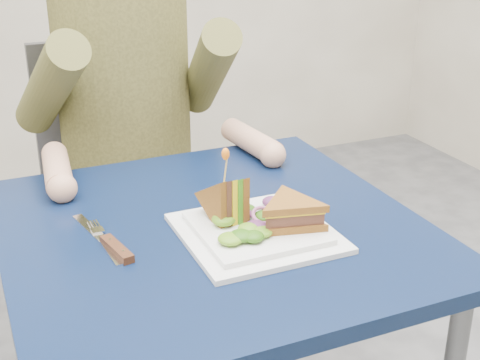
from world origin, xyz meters
name	(u,v)px	position (x,y,z in m)	size (l,w,h in m)	color
table	(213,262)	(0.00, 0.00, 0.65)	(0.75, 0.75, 0.73)	black
chair	(123,182)	(0.00, 0.71, 0.54)	(0.42, 0.40, 0.93)	#47474C
diner	(124,60)	(0.00, 0.59, 0.91)	(0.54, 0.59, 0.74)	#4D4A23
plate	(256,231)	(0.06, -0.07, 0.74)	(0.26, 0.26, 0.02)	white
sandwich_flat	(291,213)	(0.11, -0.10, 0.78)	(0.16, 0.16, 0.05)	brown
sandwich_upright	(226,202)	(0.02, -0.03, 0.78)	(0.08, 0.12, 0.12)	brown
fork	(105,243)	(-0.20, 0.00, 0.73)	(0.02, 0.18, 0.01)	silver
knife	(112,245)	(-0.19, -0.01, 0.74)	(0.06, 0.22, 0.02)	silver
toothpick	(226,169)	(0.02, -0.03, 0.85)	(0.00, 0.00, 0.06)	tan
toothpick_frill	(225,154)	(0.02, -0.03, 0.88)	(0.01, 0.01, 0.02)	orange
lettuce_spill	(257,218)	(0.06, -0.06, 0.76)	(0.15, 0.13, 0.02)	#337A14
onion_ring	(263,215)	(0.07, -0.07, 0.77)	(0.04, 0.04, 0.01)	#9E4C7A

